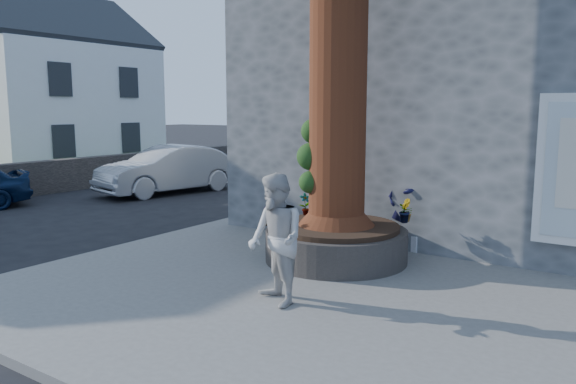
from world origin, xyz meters
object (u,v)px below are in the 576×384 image
Objects in this scene: woman at (276,240)px; car_silver at (169,169)px; man at (408,196)px; planter at (336,243)px.

woman reaches higher than car_silver.
man reaches higher than car_silver.
woman is 10.82m from car_silver.
car_silver is (-8.64, 6.51, -0.23)m from woman.
car_silver is at bearing 173.29° from woman.
planter is at bearing -132.36° from man.
planter is 1.64m from man.
planter is at bearing 129.92° from woman.
man reaches higher than woman.
man is (0.67, 1.34, 0.65)m from planter.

